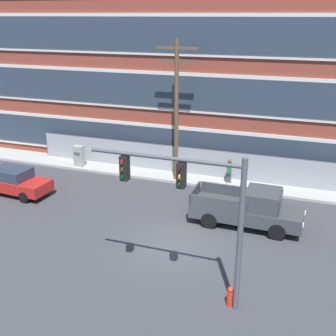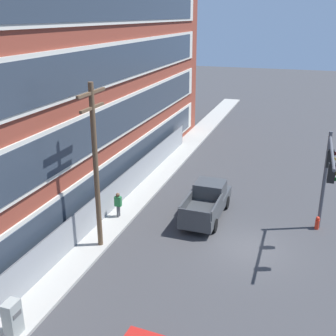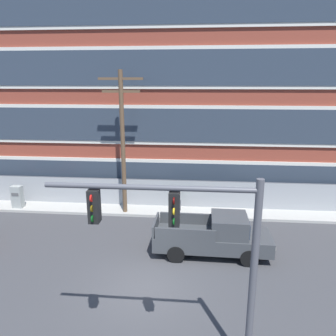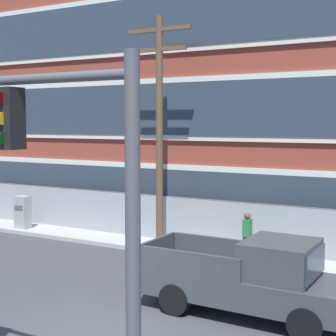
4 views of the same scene
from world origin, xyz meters
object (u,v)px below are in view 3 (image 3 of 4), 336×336
at_px(pickup_truck_dark_grey, 215,236).
at_px(traffic_signal_mast, 192,238).
at_px(utility_pole_near_corner, 123,138).
at_px(pedestrian_near_cabinet, 178,198).
at_px(electrical_cabinet, 17,198).

bearing_deg(pickup_truck_dark_grey, traffic_signal_mast, -98.85).
bearing_deg(utility_pole_near_corner, pedestrian_near_cabinet, 8.09).
bearing_deg(pedestrian_near_cabinet, pickup_truck_dark_grey, -67.76).
xyz_separation_m(traffic_signal_mast, pedestrian_near_cabinet, (-1.01, 11.39, -3.10)).
bearing_deg(pickup_truck_dark_grey, electrical_cabinet, 159.78).
xyz_separation_m(electrical_cabinet, pedestrian_near_cabinet, (10.28, 0.41, 0.18)).
relative_size(traffic_signal_mast, electrical_cabinet, 3.59).
relative_size(traffic_signal_mast, pickup_truck_dark_grey, 1.03).
height_order(traffic_signal_mast, utility_pole_near_corner, utility_pole_near_corner).
bearing_deg(pickup_truck_dark_grey, utility_pole_near_corner, 139.85).
bearing_deg(pedestrian_near_cabinet, electrical_cabinet, -177.73).
distance_m(pickup_truck_dark_grey, utility_pole_near_corner, 7.94).
distance_m(pickup_truck_dark_grey, pedestrian_near_cabinet, 5.33).
relative_size(utility_pole_near_corner, pedestrian_near_cabinet, 5.12).
distance_m(utility_pole_near_corner, pedestrian_near_cabinet, 5.07).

